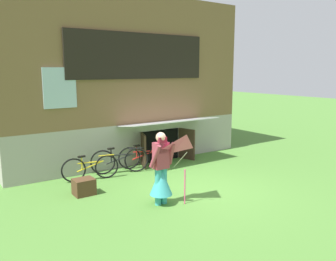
{
  "coord_description": "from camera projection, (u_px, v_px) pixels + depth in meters",
  "views": [
    {
      "loc": [
        -5.51,
        -6.49,
        3.03
      ],
      "look_at": [
        -0.21,
        1.12,
        1.4
      ],
      "focal_mm": 37.22,
      "sensor_mm": 36.0,
      "label": 1
    }
  ],
  "objects": [
    {
      "name": "bicycle_yellow",
      "position": [
        90.0,
        168.0,
        9.61
      ],
      "size": [
        1.56,
        0.37,
        0.72
      ],
      "rotation": [
        0.0,
        0.0,
        -0.21
      ],
      "color": "black",
      "rests_on": "ground_plane"
    },
    {
      "name": "log_house",
      "position": [
        106.0,
        80.0,
        12.79
      ],
      "size": [
        8.19,
        5.97,
        5.33
      ],
      "color": "#9E998E",
      "rests_on": "ground_plane"
    },
    {
      "name": "person",
      "position": [
        161.0,
        174.0,
        7.83
      ],
      "size": [
        0.61,
        0.53,
        1.67
      ],
      "rotation": [
        0.0,
        0.0,
        -0.06
      ],
      "color": "teal",
      "rests_on": "ground_plane"
    },
    {
      "name": "ground_plane",
      "position": [
        200.0,
        190.0,
        8.87
      ],
      "size": [
        60.0,
        60.0,
        0.0
      ],
      "primitive_type": "plane",
      "color": "#4C7F33"
    },
    {
      "name": "bicycle_black",
      "position": [
        120.0,
        161.0,
        10.26
      ],
      "size": [
        1.64,
        0.62,
        0.78
      ],
      "rotation": [
        0.0,
        0.0,
        -0.34
      ],
      "color": "black",
      "rests_on": "ground_plane"
    },
    {
      "name": "wooden_crate",
      "position": [
        84.0,
        187.0,
        8.52
      ],
      "size": [
        0.49,
        0.42,
        0.4
      ],
      "primitive_type": "cube",
      "color": "#4C331E",
      "rests_on": "ground_plane"
    },
    {
      "name": "kite",
      "position": [
        187.0,
        151.0,
        7.52
      ],
      "size": [
        0.79,
        0.79,
        1.57
      ],
      "color": "#E54C7F",
      "rests_on": "ground_plane"
    },
    {
      "name": "bicycle_red",
      "position": [
        144.0,
        156.0,
        10.83
      ],
      "size": [
        1.56,
        0.55,
        0.74
      ],
      "rotation": [
        0.0,
        0.0,
        -0.32
      ],
      "color": "black",
      "rests_on": "ground_plane"
    }
  ]
}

